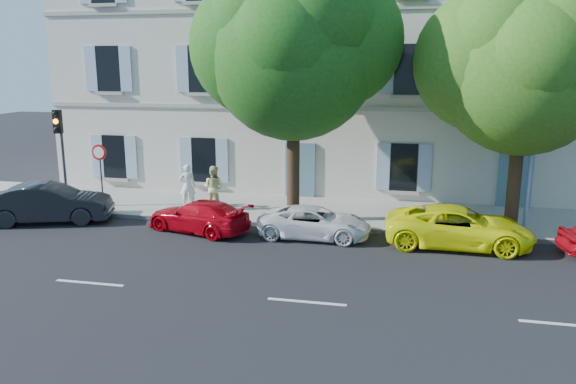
% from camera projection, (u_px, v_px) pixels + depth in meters
% --- Properties ---
extents(ground, '(90.00, 90.00, 0.00)m').
position_uv_depth(ground, '(329.00, 251.00, 17.85)').
color(ground, black).
extents(sidewalk, '(36.00, 4.50, 0.15)m').
position_uv_depth(sidewalk, '(344.00, 213.00, 22.07)').
color(sidewalk, '#A09E96').
rests_on(sidewalk, ground).
extents(kerb, '(36.00, 0.16, 0.16)m').
position_uv_depth(kerb, '(338.00, 229.00, 20.00)').
color(kerb, '#9E998E').
rests_on(kerb, ground).
extents(building, '(28.00, 7.00, 12.00)m').
position_uv_depth(building, '(361.00, 60.00, 26.23)').
color(building, beige).
rests_on(building, ground).
extents(car_dark_sedan, '(4.74, 2.95, 1.47)m').
position_uv_depth(car_dark_sedan, '(49.00, 203.00, 20.95)').
color(car_dark_sedan, black).
rests_on(car_dark_sedan, ground).
extents(car_red_coupe, '(4.15, 2.63, 1.12)m').
position_uv_depth(car_red_coupe, '(198.00, 216.00, 19.84)').
color(car_red_coupe, '#B60511').
rests_on(car_red_coupe, ground).
extents(car_white_coupe, '(3.84, 1.79, 1.07)m').
position_uv_depth(car_white_coupe, '(315.00, 222.00, 19.15)').
color(car_white_coupe, white).
rests_on(car_white_coupe, ground).
extents(car_yellow_supercar, '(4.74, 2.25, 1.31)m').
position_uv_depth(car_yellow_supercar, '(459.00, 227.00, 18.20)').
color(car_yellow_supercar, '#FAFF0A').
rests_on(car_yellow_supercar, ground).
extents(tree_left, '(5.96, 5.96, 9.24)m').
position_uv_depth(tree_left, '(293.00, 56.00, 19.52)').
color(tree_left, '#3A2819').
rests_on(tree_left, sidewalk).
extents(tree_right, '(5.49, 5.49, 8.46)m').
position_uv_depth(tree_right, '(524.00, 71.00, 18.16)').
color(tree_right, '#3A2819').
rests_on(tree_right, sidewalk).
extents(traffic_light, '(0.35, 0.44, 3.91)m').
position_uv_depth(traffic_light, '(60.00, 137.00, 22.14)').
color(traffic_light, '#383A3D').
rests_on(traffic_light, sidewalk).
extents(road_sign, '(0.61, 0.09, 2.64)m').
position_uv_depth(road_sign, '(100.00, 163.00, 21.71)').
color(road_sign, '#383A3D').
rests_on(road_sign, sidewalk).
extents(street_lamp, '(0.28, 1.56, 7.29)m').
position_uv_depth(street_lamp, '(537.00, 112.00, 18.20)').
color(street_lamp, '#7293BF').
rests_on(street_lamp, sidewalk).
extents(pedestrian_a, '(0.75, 0.62, 1.76)m').
position_uv_depth(pedestrian_a, '(188.00, 186.00, 22.51)').
color(pedestrian_a, silver).
rests_on(pedestrian_a, sidewalk).
extents(pedestrian_b, '(0.92, 0.75, 1.74)m').
position_uv_depth(pedestrian_b, '(213.00, 187.00, 22.29)').
color(pedestrian_b, '#D4CF88').
rests_on(pedestrian_b, sidewalk).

